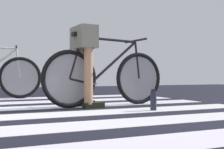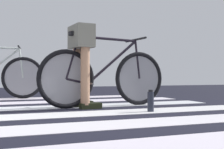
{
  "view_description": "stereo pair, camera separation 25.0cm",
  "coord_description": "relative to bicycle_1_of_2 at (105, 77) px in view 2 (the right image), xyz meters",
  "views": [
    {
      "loc": [
        -0.53,
        -3.19,
        0.43
      ],
      "look_at": [
        1.19,
        0.73,
        0.43
      ],
      "focal_mm": 48.56,
      "sensor_mm": 36.0,
      "label": 1
    },
    {
      "loc": [
        -0.28,
        -3.19,
        0.43
      ],
      "look_at": [
        1.19,
        0.73,
        0.43
      ],
      "focal_mm": 48.56,
      "sensor_mm": 36.0,
      "label": 2
    }
  ],
  "objects": [
    {
      "name": "bicycle_1_of_2",
      "position": [
        0.0,
        0.0,
        0.0
      ],
      "size": [
        1.73,
        0.52,
        0.93
      ],
      "rotation": [
        0.0,
        0.0,
        0.09
      ],
      "color": "black",
      "rests_on": "ground"
    },
    {
      "name": "cyclist_1_of_2",
      "position": [
        -0.31,
        -0.03,
        0.27
      ],
      "size": [
        0.34,
        0.43,
        1.01
      ],
      "rotation": [
        0.0,
        0.0,
        0.09
      ],
      "color": "#A87A5B",
      "rests_on": "ground"
    },
    {
      "name": "ground",
      "position": [
        -0.98,
        -0.46,
        -0.4
      ],
      "size": [
        18.0,
        14.0,
        0.02
      ],
      "color": "black"
    },
    {
      "name": "crosswalk_markings",
      "position": [
        -1.01,
        -0.59,
        -0.38
      ],
      "size": [
        5.43,
        5.0,
        0.0
      ],
      "color": "silver",
      "rests_on": "ground"
    },
    {
      "name": "water_bottle",
      "position": [
        0.3,
        -0.68,
        -0.27
      ],
      "size": [
        0.07,
        0.07,
        0.24
      ],
      "color": "#212431",
      "rests_on": "ground"
    }
  ]
}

